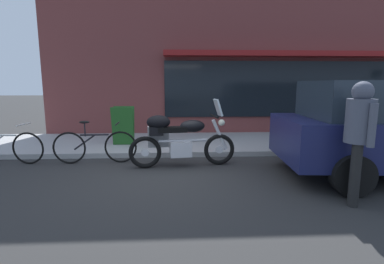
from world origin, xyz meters
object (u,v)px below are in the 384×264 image
Objects in this scene: pedestrian_walking at (359,128)px; sandwich_board_sign at (123,126)px; parked_bicycle at (95,146)px; touring_motorcycle at (177,138)px; second_bicycle_by_cafe at (4,147)px.

pedestrian_walking is 5.51m from sandwich_board_sign.
touring_motorcycle is at bearing -10.59° from parked_bicycle.
pedestrian_walking is 1.74× the size of sandwich_board_sign.
sandwich_board_sign is at bearing 136.24° from pedestrian_walking.
pedestrian_walking reaches higher than touring_motorcycle.
pedestrian_walking reaches higher than sandwich_board_sign.
second_bicycle_by_cafe is at bearing -149.98° from sandwich_board_sign.
touring_motorcycle is 3.32m from pedestrian_walking.
parked_bicycle is at bearing 150.97° from pedestrian_walking.
second_bicycle_by_cafe is (-2.32, -1.34, -0.25)m from sandwich_board_sign.
pedestrian_walking reaches higher than second_bicycle_by_cafe.
pedestrian_walking is at bearing -39.10° from touring_motorcycle.
pedestrian_walking is (4.33, -2.41, 0.73)m from parked_bicycle.
touring_motorcycle is 1.83m from parked_bicycle.
second_bicycle_by_cafe is at bearing 178.57° from parked_bicycle.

